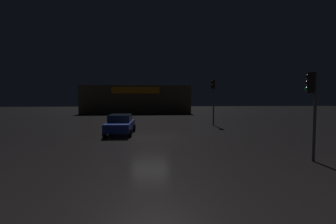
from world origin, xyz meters
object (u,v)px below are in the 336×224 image
object	(u,v)px
store_building	(136,99)
traffic_signal_opposite	(312,96)
car_near	(120,124)
traffic_signal_main	(213,94)

from	to	relation	value
store_building	traffic_signal_opposite	xyz separation A→B (m)	(9.04, -34.92, 0.41)
store_building	car_near	bearing A→B (deg)	-90.36
traffic_signal_main	traffic_signal_opposite	xyz separation A→B (m)	(0.56, -14.12, -0.31)
traffic_signal_main	car_near	world-z (taller)	traffic_signal_main
store_building	car_near	distance (m)	26.12
traffic_signal_main	traffic_signal_opposite	world-z (taller)	traffic_signal_main
store_building	traffic_signal_main	size ratio (longest dim) A/B	4.18
store_building	car_near	size ratio (longest dim) A/B	4.15
store_building	traffic_signal_main	distance (m)	22.47
store_building	traffic_signal_main	bearing A→B (deg)	-67.83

